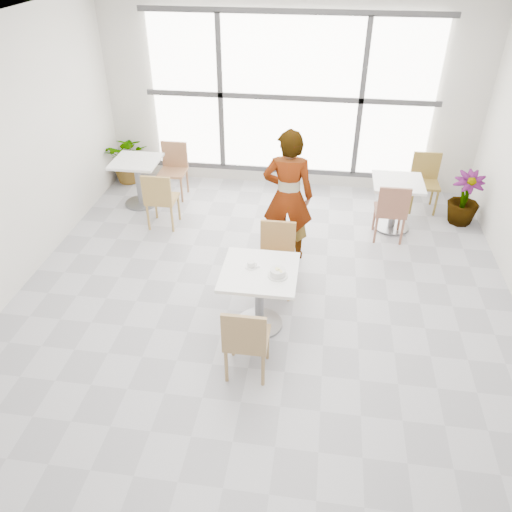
# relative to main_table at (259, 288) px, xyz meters

# --- Properties ---
(floor) EXTENTS (7.00, 7.00, 0.00)m
(floor) POSITION_rel_main_table_xyz_m (-0.02, 0.20, -0.52)
(floor) COLOR #9E9EA5
(floor) RESTS_ON ground
(ceiling) EXTENTS (7.00, 7.00, 0.00)m
(ceiling) POSITION_rel_main_table_xyz_m (-0.02, 0.20, 2.48)
(ceiling) COLOR white
(ceiling) RESTS_ON ground
(wall_back) EXTENTS (6.00, 0.00, 6.00)m
(wall_back) POSITION_rel_main_table_xyz_m (-0.02, 3.70, 0.98)
(wall_back) COLOR silver
(wall_back) RESTS_ON ground
(window) EXTENTS (4.60, 0.07, 2.52)m
(window) POSITION_rel_main_table_xyz_m (-0.02, 3.63, 0.98)
(window) COLOR white
(window) RESTS_ON ground
(main_table) EXTENTS (0.80, 0.80, 0.75)m
(main_table) POSITION_rel_main_table_xyz_m (0.00, 0.00, 0.00)
(main_table) COLOR white
(main_table) RESTS_ON ground
(chair_near) EXTENTS (0.42, 0.42, 0.87)m
(chair_near) POSITION_rel_main_table_xyz_m (-0.03, -0.77, -0.02)
(chair_near) COLOR #98774B
(chair_near) RESTS_ON ground
(chair_far) EXTENTS (0.42, 0.42, 0.87)m
(chair_far) POSITION_rel_main_table_xyz_m (0.11, 0.74, -0.02)
(chair_far) COLOR #A17440
(chair_far) RESTS_ON ground
(oatmeal_bowl) EXTENTS (0.21, 0.21, 0.10)m
(oatmeal_bowl) POSITION_rel_main_table_xyz_m (0.20, -0.07, 0.27)
(oatmeal_bowl) COLOR silver
(oatmeal_bowl) RESTS_ON main_table
(coffee_cup) EXTENTS (0.16, 0.13, 0.07)m
(coffee_cup) POSITION_rel_main_table_xyz_m (-0.09, 0.05, 0.26)
(coffee_cup) COLOR white
(coffee_cup) RESTS_ON main_table
(person) EXTENTS (0.65, 0.43, 1.77)m
(person) POSITION_rel_main_table_xyz_m (0.16, 1.46, 0.36)
(person) COLOR black
(person) RESTS_ON ground
(bg_table_left) EXTENTS (0.70, 0.70, 0.75)m
(bg_table_left) POSITION_rel_main_table_xyz_m (-2.27, 2.60, -0.04)
(bg_table_left) COLOR white
(bg_table_left) RESTS_ON ground
(bg_table_right) EXTENTS (0.70, 0.70, 0.75)m
(bg_table_right) POSITION_rel_main_table_xyz_m (1.65, 2.41, -0.04)
(bg_table_right) COLOR white
(bg_table_right) RESTS_ON ground
(bg_chair_left_near) EXTENTS (0.42, 0.42, 0.87)m
(bg_chair_left_near) POSITION_rel_main_table_xyz_m (-1.71, 1.93, -0.02)
(bg_chair_left_near) COLOR #A48044
(bg_chair_left_near) RESTS_ON ground
(bg_chair_left_far) EXTENTS (0.42, 0.42, 0.87)m
(bg_chair_left_far) POSITION_rel_main_table_xyz_m (-1.81, 3.01, -0.02)
(bg_chair_left_far) COLOR #9C6B49
(bg_chair_left_far) RESTS_ON ground
(bg_chair_right_near) EXTENTS (0.42, 0.42, 0.87)m
(bg_chair_right_near) POSITION_rel_main_table_xyz_m (1.55, 2.04, -0.02)
(bg_chair_right_near) COLOR brown
(bg_chair_right_near) RESTS_ON ground
(bg_chair_right_far) EXTENTS (0.42, 0.42, 0.87)m
(bg_chair_right_far) POSITION_rel_main_table_xyz_m (2.15, 3.14, -0.02)
(bg_chair_right_far) COLOR olive
(bg_chair_right_far) RESTS_ON ground
(plant_left) EXTENTS (0.82, 0.72, 0.85)m
(plant_left) POSITION_rel_main_table_xyz_m (-2.72, 3.40, -0.10)
(plant_left) COLOR #4E8237
(plant_left) RESTS_ON ground
(plant_right) EXTENTS (0.53, 0.53, 0.81)m
(plant_right) POSITION_rel_main_table_xyz_m (2.68, 2.71, -0.12)
(plant_right) COLOR #46833F
(plant_right) RESTS_ON ground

